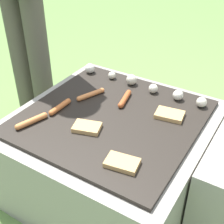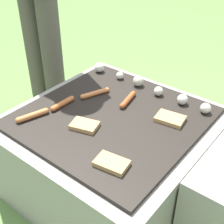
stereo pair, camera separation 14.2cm
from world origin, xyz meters
name	(u,v)px [view 2 (the right image)]	position (x,y,z in m)	size (l,w,h in m)	color
ground_plane	(112,184)	(0.00, 0.00, 0.00)	(14.00, 14.00, 0.00)	#608442
grill	(112,153)	(0.00, 0.00, 0.23)	(0.87, 0.87, 0.45)	gray
sausage_front_left	(128,100)	(-0.01, 0.14, 0.47)	(0.05, 0.16, 0.03)	#A34C23
sausage_front_center	(95,93)	(-0.18, 0.09, 0.47)	(0.08, 0.15, 0.02)	#C6753D
sausage_front_right	(33,115)	(-0.27, -0.24, 0.47)	(0.07, 0.15, 0.03)	#C6753D
sausage_back_right	(63,103)	(-0.24, -0.08, 0.47)	(0.03, 0.15, 0.03)	#B7602D
bread_slice_left	(112,163)	(0.20, -0.26, 0.46)	(0.14, 0.10, 0.02)	tan
bread_slice_right	(84,125)	(-0.04, -0.14, 0.46)	(0.14, 0.11, 0.02)	tan
bread_slice_center	(170,119)	(0.23, 0.13, 0.46)	(0.14, 0.11, 0.02)	tan
mushroom_row	(147,85)	(-0.01, 0.30, 0.48)	(0.71, 0.07, 0.06)	silver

